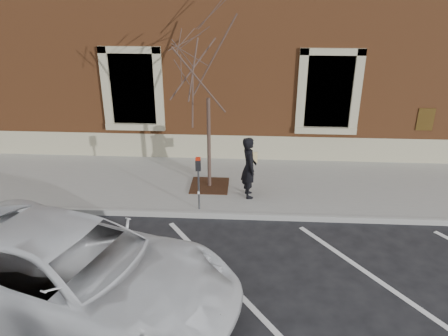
# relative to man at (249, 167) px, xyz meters

# --- Properties ---
(ground) EXTENTS (120.00, 120.00, 0.00)m
(ground) POSITION_rel_man_xyz_m (-0.64, -0.92, -0.99)
(ground) COLOR #28282B
(ground) RESTS_ON ground
(sidewalk_near) EXTENTS (40.00, 3.50, 0.15)m
(sidewalk_near) POSITION_rel_man_xyz_m (-0.64, 0.83, -0.91)
(sidewalk_near) COLOR #9C9A93
(sidewalk_near) RESTS_ON ground
(curb_near) EXTENTS (40.00, 0.12, 0.15)m
(curb_near) POSITION_rel_man_xyz_m (-0.64, -0.97, -0.91)
(curb_near) COLOR #9E9E99
(curb_near) RESTS_ON ground
(parking_stripes) EXTENTS (28.00, 4.40, 0.01)m
(parking_stripes) POSITION_rel_man_xyz_m (-0.64, -3.12, -0.99)
(parking_stripes) COLOR silver
(parking_stripes) RESTS_ON ground
(building_civic) EXTENTS (40.00, 8.62, 8.00)m
(building_civic) POSITION_rel_man_xyz_m (-0.64, 6.82, 3.01)
(building_civic) COLOR brown
(building_civic) RESTS_ON ground
(man) EXTENTS (0.51, 0.68, 1.68)m
(man) POSITION_rel_man_xyz_m (0.00, 0.00, 0.00)
(man) COLOR black
(man) RESTS_ON sidewalk_near
(parking_meter) EXTENTS (0.13, 0.10, 1.43)m
(parking_meter) POSITION_rel_man_xyz_m (-1.25, -0.80, 0.15)
(parking_meter) COLOR #595B60
(parking_meter) RESTS_ON sidewalk_near
(tree_grate) EXTENTS (1.06, 1.06, 0.03)m
(tree_grate) POSITION_rel_man_xyz_m (-1.10, 0.52, -0.83)
(tree_grate) COLOR #3A1E12
(tree_grate) RESTS_ON sidewalk_near
(sapling) EXTENTS (2.79, 2.79, 4.65)m
(sapling) POSITION_rel_man_xyz_m (-1.10, 0.52, 2.41)
(sapling) COLOR #47342B
(sapling) RESTS_ON sidewalk_near
(white_truck) EXTENTS (6.61, 4.53, 1.68)m
(white_truck) POSITION_rel_man_xyz_m (-3.07, -4.40, -0.15)
(white_truck) COLOR silver
(white_truck) RESTS_ON ground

